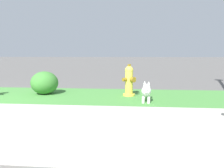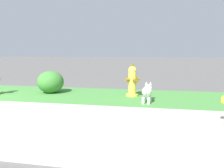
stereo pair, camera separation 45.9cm
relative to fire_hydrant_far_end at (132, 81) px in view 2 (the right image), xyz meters
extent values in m
cylinder|color=yellow|center=(0.00, 0.00, -0.35)|extent=(0.29, 0.29, 0.05)
cylinder|color=yellow|center=(0.00, 0.00, -0.03)|extent=(0.19, 0.19, 0.59)
sphere|color=yellow|center=(0.00, 0.00, 0.26)|extent=(0.20, 0.20, 0.20)
cube|color=olive|center=(0.00, 0.00, 0.38)|extent=(0.08, 0.08, 0.06)
cylinder|color=olive|center=(0.10, 0.09, 0.04)|extent=(0.13, 0.13, 0.09)
cylinder|color=olive|center=(-0.11, -0.08, 0.04)|extent=(0.13, 0.13, 0.09)
cylinder|color=olive|center=(0.09, -0.11, 0.04)|extent=(0.16, 0.15, 0.12)
ellipsoid|color=white|center=(0.38, -0.67, -0.13)|extent=(0.24, 0.42, 0.21)
sphere|color=white|center=(0.40, -0.43, -0.10)|extent=(0.17, 0.17, 0.17)
sphere|color=black|center=(0.40, -0.35, -0.10)|extent=(0.03, 0.03, 0.03)
cone|color=white|center=(0.35, -0.42, 0.01)|extent=(0.06, 0.06, 0.07)
cone|color=white|center=(0.44, -0.42, 0.01)|extent=(0.06, 0.06, 0.07)
cylinder|color=white|center=(0.33, -0.54, -0.31)|extent=(0.06, 0.06, 0.14)
cylinder|color=white|center=(0.44, -0.55, -0.31)|extent=(0.06, 0.06, 0.14)
cylinder|color=white|center=(0.31, -0.79, -0.31)|extent=(0.06, 0.06, 0.14)
cylinder|color=white|center=(0.42, -0.80, -0.31)|extent=(0.06, 0.06, 0.14)
cylinder|color=white|center=(0.36, -0.89, -0.07)|extent=(0.05, 0.05, 0.11)
ellipsoid|color=#3D7F33|center=(-2.16, 0.04, -0.08)|extent=(0.69, 0.69, 0.59)
camera|label=1|loc=(0.06, -5.31, 0.66)|focal=35.00mm
camera|label=2|loc=(0.52, -5.24, 0.66)|focal=35.00mm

